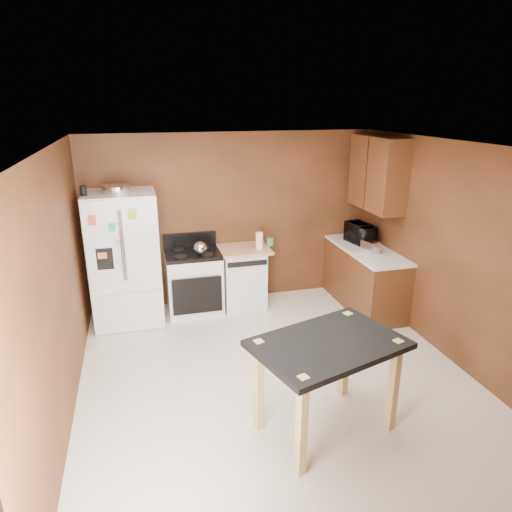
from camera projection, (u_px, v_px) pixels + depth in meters
name	position (u px, v px, depth m)	size (l,w,h in m)	color
floor	(276.00, 377.00, 5.05)	(4.50, 4.50, 0.00)	white
ceiling	(280.00, 147.00, 4.24)	(4.50, 4.50, 0.00)	white
wall_back	(232.00, 219.00, 6.71)	(4.20, 4.20, 0.00)	brown
wall_front	(397.00, 408.00, 2.59)	(4.20, 4.20, 0.00)	brown
wall_left	(57.00, 293.00, 4.14)	(4.50, 4.50, 0.00)	brown
wall_right	(455.00, 255.00, 5.16)	(4.50, 4.50, 0.00)	brown
roasting_pan	(116.00, 189.00, 5.78)	(0.36, 0.36, 0.09)	silver
pen_cup	(83.00, 191.00, 5.58)	(0.08, 0.08, 0.12)	black
kettle	(200.00, 248.00, 6.22)	(0.19, 0.19, 0.19)	silver
paper_towel	(259.00, 241.00, 6.51)	(0.10, 0.10, 0.24)	white
green_canister	(270.00, 242.00, 6.67)	(0.10, 0.10, 0.11)	#3C9D5A
toaster	(370.00, 247.00, 6.30)	(0.15, 0.24, 0.17)	silver
microwave	(360.00, 234.00, 6.75)	(0.48, 0.32, 0.26)	black
refrigerator	(125.00, 259.00, 6.09)	(0.90, 0.80, 1.80)	white
gas_range	(194.00, 281.00, 6.51)	(0.76, 0.68, 1.10)	white
dishwasher	(243.00, 276.00, 6.71)	(0.78, 0.63, 0.89)	white
right_cabinets	(368.00, 247.00, 6.56)	(0.63, 1.58, 2.45)	brown
island	(328.00, 355.00, 4.02)	(1.48, 1.20, 0.92)	black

